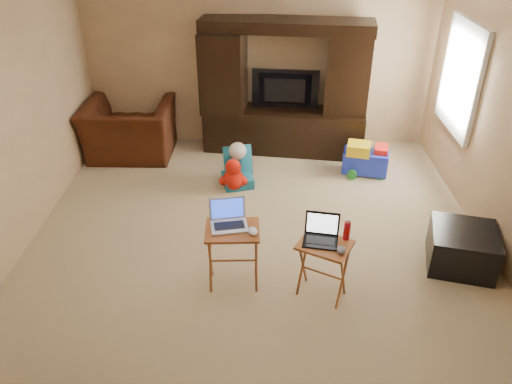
{
  "coord_description": "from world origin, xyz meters",
  "views": [
    {
      "loc": [
        0.07,
        -4.4,
        3.29
      ],
      "look_at": [
        0.0,
        -0.2,
        0.8
      ],
      "focal_mm": 35.0,
      "sensor_mm": 36.0,
      "label": 1
    }
  ],
  "objects_px": {
    "recliner": "(130,131)",
    "ottoman": "(462,248)",
    "television": "(285,91)",
    "entertainment_center": "(285,89)",
    "tray_table_left": "(233,257)",
    "push_toy": "(366,158)",
    "mouse_right": "(341,250)",
    "laptop_left": "(229,216)",
    "child_rocker": "(237,168)",
    "plush_toy": "(233,174)",
    "tray_table_right": "(323,270)",
    "laptop_right": "(321,232)",
    "mouse_left": "(253,231)",
    "water_bottle": "(347,231)"
  },
  "relations": [
    {
      "from": "recliner",
      "to": "ottoman",
      "type": "height_order",
      "value": "recliner"
    },
    {
      "from": "television",
      "to": "ottoman",
      "type": "height_order",
      "value": "television"
    },
    {
      "from": "entertainment_center",
      "to": "tray_table_left",
      "type": "height_order",
      "value": "entertainment_center"
    },
    {
      "from": "push_toy",
      "to": "mouse_right",
      "type": "bearing_deg",
      "value": -92.08
    },
    {
      "from": "television",
      "to": "laptop_left",
      "type": "distance_m",
      "value": 3.11
    },
    {
      "from": "laptop_left",
      "to": "recliner",
      "type": "bearing_deg",
      "value": 109.95
    },
    {
      "from": "child_rocker",
      "to": "push_toy",
      "type": "distance_m",
      "value": 1.77
    },
    {
      "from": "ottoman",
      "to": "mouse_right",
      "type": "xyz_separation_m",
      "value": [
        -1.34,
        -0.6,
        0.42
      ]
    },
    {
      "from": "plush_toy",
      "to": "push_toy",
      "type": "height_order",
      "value": "push_toy"
    },
    {
      "from": "child_rocker",
      "to": "tray_table_right",
      "type": "height_order",
      "value": "tray_table_right"
    },
    {
      "from": "ottoman",
      "to": "laptop_right",
      "type": "relative_size",
      "value": 2.04
    },
    {
      "from": "entertainment_center",
      "to": "laptop_left",
      "type": "bearing_deg",
      "value": -93.83
    },
    {
      "from": "child_rocker",
      "to": "television",
      "type": "bearing_deg",
      "value": 45.58
    },
    {
      "from": "tray_table_left",
      "to": "laptop_right",
      "type": "distance_m",
      "value": 0.9
    },
    {
      "from": "tray_table_left",
      "to": "plush_toy",
      "type": "bearing_deg",
      "value": 91.0
    },
    {
      "from": "recliner",
      "to": "push_toy",
      "type": "distance_m",
      "value": 3.36
    },
    {
      "from": "television",
      "to": "mouse_left",
      "type": "height_order",
      "value": "television"
    },
    {
      "from": "mouse_left",
      "to": "water_bottle",
      "type": "xyz_separation_m",
      "value": [
        0.85,
        0.01,
        0.01
      ]
    },
    {
      "from": "mouse_left",
      "to": "water_bottle",
      "type": "relative_size",
      "value": 0.72
    },
    {
      "from": "television",
      "to": "recliner",
      "type": "distance_m",
      "value": 2.3
    },
    {
      "from": "laptop_left",
      "to": "child_rocker",
      "type": "bearing_deg",
      "value": 80.47
    },
    {
      "from": "laptop_left",
      "to": "water_bottle",
      "type": "distance_m",
      "value": 1.08
    },
    {
      "from": "ottoman",
      "to": "mouse_right",
      "type": "relative_size",
      "value": 5.26
    },
    {
      "from": "plush_toy",
      "to": "laptop_left",
      "type": "height_order",
      "value": "laptop_left"
    },
    {
      "from": "recliner",
      "to": "laptop_right",
      "type": "relative_size",
      "value": 3.92
    },
    {
      "from": "entertainment_center",
      "to": "child_rocker",
      "type": "distance_m",
      "value": 1.45
    },
    {
      "from": "tray_table_left",
      "to": "ottoman",
      "type": "bearing_deg",
      "value": 6.05
    },
    {
      "from": "recliner",
      "to": "tray_table_right",
      "type": "height_order",
      "value": "recliner"
    },
    {
      "from": "laptop_left",
      "to": "entertainment_center",
      "type": "bearing_deg",
      "value": 68.32
    },
    {
      "from": "tray_table_right",
      "to": "laptop_right",
      "type": "bearing_deg",
      "value": -179.24
    },
    {
      "from": "mouse_right",
      "to": "water_bottle",
      "type": "distance_m",
      "value": 0.22
    },
    {
      "from": "water_bottle",
      "to": "mouse_right",
      "type": "bearing_deg",
      "value": -109.28
    },
    {
      "from": "laptop_right",
      "to": "mouse_left",
      "type": "xyz_separation_m",
      "value": [
        -0.61,
        0.05,
        -0.04
      ]
    },
    {
      "from": "mouse_right",
      "to": "water_bottle",
      "type": "bearing_deg",
      "value": 70.72
    },
    {
      "from": "tray_table_left",
      "to": "push_toy",
      "type": "bearing_deg",
      "value": 51.89
    },
    {
      "from": "ottoman",
      "to": "tray_table_left",
      "type": "relative_size",
      "value": 0.98
    },
    {
      "from": "tray_table_right",
      "to": "laptop_right",
      "type": "relative_size",
      "value": 1.91
    },
    {
      "from": "tray_table_left",
      "to": "tray_table_right",
      "type": "relative_size",
      "value": 1.09
    },
    {
      "from": "plush_toy",
      "to": "laptop_right",
      "type": "distance_m",
      "value": 2.23
    },
    {
      "from": "push_toy",
      "to": "water_bottle",
      "type": "distance_m",
      "value": 2.5
    },
    {
      "from": "ottoman",
      "to": "tray_table_right",
      "type": "height_order",
      "value": "tray_table_right"
    },
    {
      "from": "water_bottle",
      "to": "tray_table_right",
      "type": "bearing_deg",
      "value": -158.19
    },
    {
      "from": "plush_toy",
      "to": "ottoman",
      "type": "xyz_separation_m",
      "value": [
        2.42,
        -1.51,
        -0.01
      ]
    },
    {
      "from": "tray_table_left",
      "to": "mouse_right",
      "type": "height_order",
      "value": "tray_table_left"
    },
    {
      "from": "laptop_right",
      "to": "mouse_right",
      "type": "height_order",
      "value": "laptop_right"
    },
    {
      "from": "push_toy",
      "to": "mouse_right",
      "type": "height_order",
      "value": "mouse_right"
    },
    {
      "from": "tray_table_right",
      "to": "laptop_left",
      "type": "height_order",
      "value": "laptop_left"
    },
    {
      "from": "plush_toy",
      "to": "mouse_right",
      "type": "xyz_separation_m",
      "value": [
        1.08,
        -2.11,
        0.41
      ]
    },
    {
      "from": "television",
      "to": "mouse_right",
      "type": "height_order",
      "value": "television"
    },
    {
      "from": "push_toy",
      "to": "tray_table_right",
      "type": "relative_size",
      "value": 1.02
    }
  ]
}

